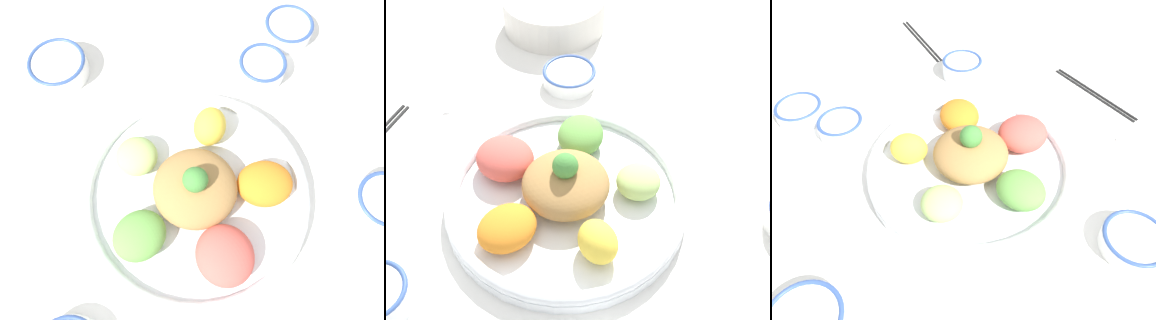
# 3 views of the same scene
# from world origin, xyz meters

# --- Properties ---
(ground_plane) EXTENTS (2.40, 2.40, 0.00)m
(ground_plane) POSITION_xyz_m (0.00, 0.00, 0.00)
(ground_plane) COLOR white
(salad_platter) EXTENTS (0.38, 0.38, 0.11)m
(salad_platter) POSITION_xyz_m (-0.03, -0.02, 0.03)
(salad_platter) COLOR white
(salad_platter) RESTS_ON ground_plane
(sauce_bowl_red) EXTENTS (0.11, 0.11, 0.04)m
(sauce_bowl_red) POSITION_xyz_m (-0.19, -0.35, 0.02)
(sauce_bowl_red) COLOR white
(sauce_bowl_red) RESTS_ON ground_plane
(rice_bowl_blue) EXTENTS (0.09, 0.09, 0.04)m
(rice_bowl_blue) POSITION_xyz_m (-0.31, 0.02, 0.02)
(rice_bowl_blue) COLOR white
(rice_bowl_blue) RESTS_ON ground_plane
(sauce_bowl_dark) EXTENTS (0.09, 0.09, 0.04)m
(sauce_bowl_dark) POSITION_xyz_m (-0.12, 0.28, 0.02)
(sauce_bowl_dark) COLOR white
(sauce_bowl_dark) RESTS_ON ground_plane
(rice_bowl_plain) EXTENTS (0.10, 0.10, 0.04)m
(rice_bowl_plain) POSITION_xyz_m (-0.42, 0.05, 0.02)
(rice_bowl_plain) COLOR white
(rice_bowl_plain) RESTS_ON ground_plane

